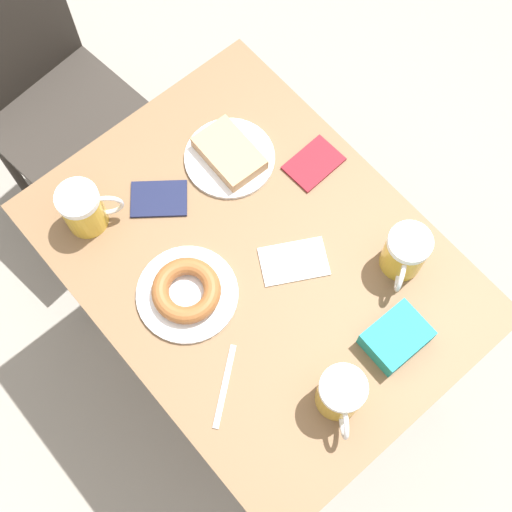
{
  "coord_description": "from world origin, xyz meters",
  "views": [
    {
      "loc": [
        -0.36,
        -0.42,
        2.2
      ],
      "look_at": [
        0.0,
        0.0,
        0.78
      ],
      "focal_mm": 50.0,
      "sensor_mm": 36.0,
      "label": 1
    }
  ],
  "objects_px": {
    "beer_mug_center": "(405,253)",
    "fork": "(225,386)",
    "blue_pouch": "(396,338)",
    "chair": "(39,85)",
    "plate_with_cake": "(229,155)",
    "passport_near_edge": "(159,199)",
    "napkin_folded": "(294,262)",
    "beer_mug_right": "(84,209)",
    "passport_far_edge": "(314,163)",
    "plate_with_donut": "(187,292)",
    "beer_mug_left": "(341,394)"
  },
  "relations": [
    {
      "from": "chair",
      "to": "beer_mug_left",
      "type": "xyz_separation_m",
      "value": [
        -0.01,
        -1.19,
        0.28
      ]
    },
    {
      "from": "beer_mug_center",
      "to": "fork",
      "type": "xyz_separation_m",
      "value": [
        -0.46,
        0.04,
        -0.06
      ]
    },
    {
      "from": "passport_far_edge",
      "to": "blue_pouch",
      "type": "distance_m",
      "value": 0.44
    },
    {
      "from": "chair",
      "to": "plate_with_donut",
      "type": "relative_size",
      "value": 4.09
    },
    {
      "from": "plate_with_cake",
      "to": "passport_near_edge",
      "type": "xyz_separation_m",
      "value": [
        -0.19,
        0.02,
        -0.01
      ]
    },
    {
      "from": "napkin_folded",
      "to": "passport_far_edge",
      "type": "xyz_separation_m",
      "value": [
        0.19,
        0.15,
        0.0
      ]
    },
    {
      "from": "plate_with_cake",
      "to": "beer_mug_left",
      "type": "height_order",
      "value": "beer_mug_left"
    },
    {
      "from": "beer_mug_left",
      "to": "fork",
      "type": "relative_size",
      "value": 0.84
    },
    {
      "from": "fork",
      "to": "passport_near_edge",
      "type": "bearing_deg",
      "value": 69.47
    },
    {
      "from": "beer_mug_right",
      "to": "napkin_folded",
      "type": "xyz_separation_m",
      "value": [
        0.28,
        -0.37,
        -0.06
      ]
    },
    {
      "from": "plate_with_donut",
      "to": "napkin_folded",
      "type": "distance_m",
      "value": 0.24
    },
    {
      "from": "beer_mug_right",
      "to": "fork",
      "type": "xyz_separation_m",
      "value": [
        -0.01,
        -0.48,
        -0.06
      ]
    },
    {
      "from": "beer_mug_center",
      "to": "napkin_folded",
      "type": "relative_size",
      "value": 0.72
    },
    {
      "from": "beer_mug_right",
      "to": "passport_far_edge",
      "type": "distance_m",
      "value": 0.52
    },
    {
      "from": "plate_with_cake",
      "to": "chair",
      "type": "bearing_deg",
      "value": 105.99
    },
    {
      "from": "fork",
      "to": "beer_mug_right",
      "type": "bearing_deg",
      "value": 88.9
    },
    {
      "from": "beer_mug_center",
      "to": "beer_mug_right",
      "type": "distance_m",
      "value": 0.69
    },
    {
      "from": "beer_mug_left",
      "to": "blue_pouch",
      "type": "distance_m",
      "value": 0.18
    },
    {
      "from": "napkin_folded",
      "to": "blue_pouch",
      "type": "distance_m",
      "value": 0.27
    },
    {
      "from": "passport_far_edge",
      "to": "beer_mug_center",
      "type": "bearing_deg",
      "value": -94.14
    },
    {
      "from": "passport_near_edge",
      "to": "blue_pouch",
      "type": "relative_size",
      "value": 1.19
    },
    {
      "from": "napkin_folded",
      "to": "plate_with_donut",
      "type": "bearing_deg",
      "value": 157.52
    },
    {
      "from": "plate_with_cake",
      "to": "plate_with_donut",
      "type": "bearing_deg",
      "value": -145.29
    },
    {
      "from": "plate_with_cake",
      "to": "beer_mug_center",
      "type": "height_order",
      "value": "beer_mug_center"
    },
    {
      "from": "beer_mug_left",
      "to": "fork",
      "type": "xyz_separation_m",
      "value": [
        -0.15,
        0.17,
        -0.06
      ]
    },
    {
      "from": "beer_mug_center",
      "to": "blue_pouch",
      "type": "bearing_deg",
      "value": -138.78
    },
    {
      "from": "plate_with_cake",
      "to": "fork",
      "type": "distance_m",
      "value": 0.52
    },
    {
      "from": "beer_mug_right",
      "to": "passport_far_edge",
      "type": "height_order",
      "value": "beer_mug_right"
    },
    {
      "from": "beer_mug_right",
      "to": "passport_far_edge",
      "type": "xyz_separation_m",
      "value": [
        0.47,
        -0.22,
        -0.06
      ]
    },
    {
      "from": "chair",
      "to": "plate_with_donut",
      "type": "bearing_deg",
      "value": -103.1
    },
    {
      "from": "chair",
      "to": "plate_with_donut",
      "type": "xyz_separation_m",
      "value": [
        -0.1,
        -0.82,
        0.24
      ]
    },
    {
      "from": "beer_mug_center",
      "to": "blue_pouch",
      "type": "relative_size",
      "value": 0.96
    },
    {
      "from": "napkin_folded",
      "to": "blue_pouch",
      "type": "height_order",
      "value": "blue_pouch"
    },
    {
      "from": "beer_mug_right",
      "to": "chair",
      "type": "bearing_deg",
      "value": 73.84
    },
    {
      "from": "fork",
      "to": "passport_far_edge",
      "type": "xyz_separation_m",
      "value": [
        0.48,
        0.26,
        0.0
      ]
    },
    {
      "from": "chair",
      "to": "beer_mug_left",
      "type": "height_order",
      "value": "chair"
    },
    {
      "from": "plate_with_donut",
      "to": "beer_mug_left",
      "type": "bearing_deg",
      "value": -76.41
    },
    {
      "from": "beer_mug_center",
      "to": "fork",
      "type": "relative_size",
      "value": 0.86
    },
    {
      "from": "beer_mug_left",
      "to": "napkin_folded",
      "type": "distance_m",
      "value": 0.32
    },
    {
      "from": "plate_with_cake",
      "to": "fork",
      "type": "bearing_deg",
      "value": -131.01
    },
    {
      "from": "passport_far_edge",
      "to": "blue_pouch",
      "type": "height_order",
      "value": "blue_pouch"
    },
    {
      "from": "plate_with_cake",
      "to": "blue_pouch",
      "type": "height_order",
      "value": "blue_pouch"
    },
    {
      "from": "napkin_folded",
      "to": "passport_far_edge",
      "type": "bearing_deg",
      "value": 37.56
    },
    {
      "from": "passport_near_edge",
      "to": "chair",
      "type": "bearing_deg",
      "value": 89.22
    },
    {
      "from": "fork",
      "to": "plate_with_donut",
      "type": "bearing_deg",
      "value": 72.23
    },
    {
      "from": "fork",
      "to": "chair",
      "type": "bearing_deg",
      "value": 80.78
    },
    {
      "from": "passport_far_edge",
      "to": "napkin_folded",
      "type": "bearing_deg",
      "value": -142.44
    },
    {
      "from": "beer_mug_center",
      "to": "passport_far_edge",
      "type": "height_order",
      "value": "beer_mug_center"
    },
    {
      "from": "beer_mug_right",
      "to": "blue_pouch",
      "type": "distance_m",
      "value": 0.71
    },
    {
      "from": "plate_with_donut",
      "to": "beer_mug_right",
      "type": "bearing_deg",
      "value": 101.31
    }
  ]
}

